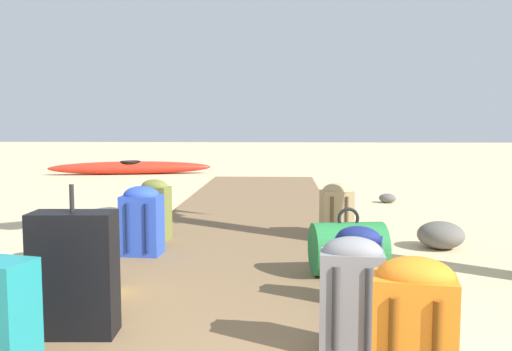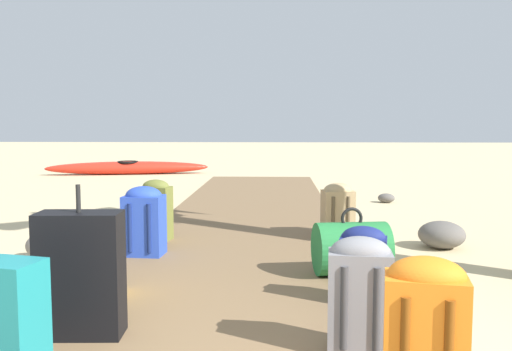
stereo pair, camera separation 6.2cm
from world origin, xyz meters
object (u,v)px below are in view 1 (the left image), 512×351
object	(u,v)px
backpack_yellow	(94,253)
backpack_olive	(155,208)
backpack_tan	(337,208)
suitcase_black	(74,274)
backpack_orange	(414,333)
backpack_grey	(352,292)
duffel_bag_green	(348,248)
kayak	(131,168)
backpack_blue	(142,219)
backpack_navy	(358,263)

from	to	relation	value
backpack_yellow	backpack_olive	size ratio (longest dim) A/B	0.88
backpack_yellow	backpack_tan	bearing A→B (deg)	48.30
suitcase_black	backpack_olive	bearing A→B (deg)	93.19
backpack_orange	backpack_grey	size ratio (longest dim) A/B	1.08
duffel_bag_green	kayak	world-z (taller)	duffel_bag_green
backpack_olive	suitcase_black	size ratio (longest dim) A/B	0.73
duffel_bag_green	suitcase_black	world-z (taller)	suitcase_black
backpack_blue	backpack_orange	distance (m)	3.02
backpack_olive	backpack_orange	xyz separation A→B (m)	(1.72, -3.12, 0.02)
backpack_orange	duffel_bag_green	size ratio (longest dim) A/B	1.07
backpack_navy	backpack_blue	xyz separation A→B (m)	(-1.66, 1.19, 0.06)
kayak	backpack_navy	bearing A→B (deg)	-66.74
backpack_orange	duffel_bag_green	world-z (taller)	backpack_orange
backpack_olive	duffel_bag_green	size ratio (longest dim) A/B	1.01
backpack_yellow	backpack_grey	world-z (taller)	backpack_grey
backpack_yellow	backpack_blue	xyz separation A→B (m)	(0.03, 1.09, 0.04)
backpack_orange	backpack_navy	bearing A→B (deg)	91.21
backpack_olive	backpack_blue	xyz separation A→B (m)	(0.03, -0.61, 0.00)
backpack_navy	duffel_bag_green	bearing A→B (deg)	88.70
backpack_olive	duffel_bag_green	world-z (taller)	backpack_olive
backpack_orange	suitcase_black	world-z (taller)	suitcase_black
backpack_yellow	backpack_olive	distance (m)	1.70
backpack_olive	backpack_tan	bearing A→B (deg)	9.12
backpack_olive	suitcase_black	world-z (taller)	suitcase_black
duffel_bag_green	backpack_navy	bearing A→B (deg)	-91.30
backpack_navy	backpack_blue	bearing A→B (deg)	144.24
backpack_olive	backpack_grey	distance (m)	2.99
backpack_yellow	backpack_tan	size ratio (longest dim) A/B	0.98
backpack_tan	suitcase_black	xyz separation A→B (m)	(-1.63, -2.67, 0.05)
backpack_grey	duffel_bag_green	size ratio (longest dim) A/B	0.99
backpack_navy	backpack_tan	size ratio (longest dim) A/B	0.92
backpack_blue	backpack_grey	distance (m)	2.47
backpack_yellow	kayak	xyz separation A→B (m)	(-2.36, 9.31, -0.19)
backpack_navy	backpack_orange	xyz separation A→B (m)	(0.03, -1.32, 0.07)
backpack_blue	kayak	size ratio (longest dim) A/B	0.15
backpack_blue	kayak	world-z (taller)	backpack_blue
backpack_navy	backpack_tan	distance (m)	2.09
backpack_tan	backpack_blue	distance (m)	1.95
backpack_yellow	backpack_orange	bearing A→B (deg)	-39.61
backpack_navy	backpack_olive	world-z (taller)	backpack_olive
backpack_tan	backpack_grey	xyz separation A→B (m)	(-0.21, -2.83, 0.02)
backpack_grey	suitcase_black	distance (m)	1.43
backpack_olive	backpack_blue	world-z (taller)	backpack_blue
backpack_orange	kayak	xyz separation A→B (m)	(-4.08, 10.73, -0.25)
backpack_yellow	backpack_blue	bearing A→B (deg)	88.22
backpack_navy	kayak	xyz separation A→B (m)	(-4.05, 9.42, -0.18)
backpack_tan	kayak	xyz separation A→B (m)	(-4.12, 7.33, -0.20)
backpack_navy	backpack_yellow	xyz separation A→B (m)	(-1.69, 0.11, 0.02)
backpack_olive	duffel_bag_green	xyz separation A→B (m)	(1.70, -1.16, -0.11)
backpack_blue	backpack_grey	bearing A→B (deg)	-51.88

